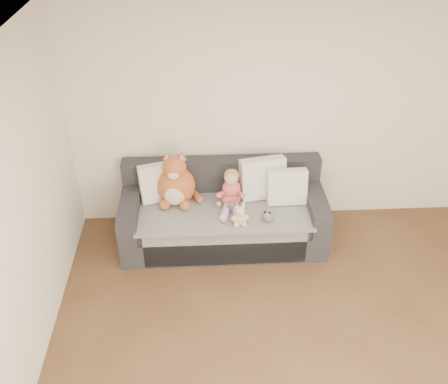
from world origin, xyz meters
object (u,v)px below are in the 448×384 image
teddy_bear (240,217)px  sippy_cup (231,207)px  toddler (231,192)px  sofa (223,215)px  plush_cat (176,183)px

teddy_bear → sippy_cup: 0.24m
toddler → sippy_cup: bearing=-86.8°
sofa → plush_cat: 0.64m
plush_cat → teddy_bear: (0.65, -0.46, -0.14)m
toddler → teddy_bear: toddler is taller
toddler → plush_cat: 0.60m
teddy_bear → toddler: bearing=96.7°
plush_cat → sippy_cup: size_ratio=4.97×
toddler → sippy_cup: toddler is taller
toddler → plush_cat: size_ratio=0.71×
sofa → plush_cat: (-0.50, 0.07, 0.39)m
toddler → sippy_cup: size_ratio=3.51×
sofa → toddler: 0.36m
teddy_bear → sippy_cup: teddy_bear is taller
toddler → teddy_bear: (0.07, -0.32, -0.09)m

